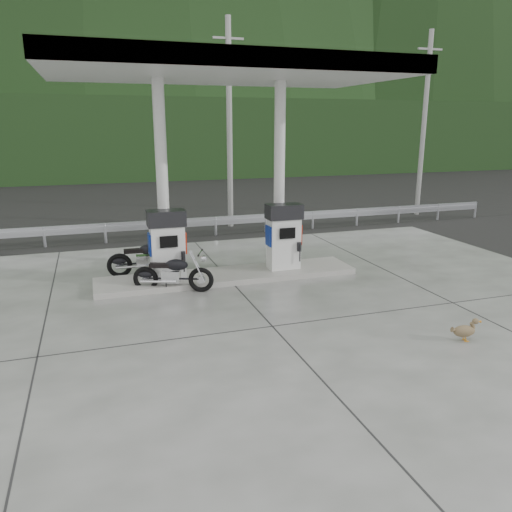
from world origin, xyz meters
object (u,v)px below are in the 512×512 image
object	(u,v)px
gas_pump_right	(284,237)
motorcycle_right	(173,274)
motorcycle_left	(147,258)
duck	(464,331)
gas_pump_left	(167,245)

from	to	relation	value
gas_pump_right	motorcycle_right	xyz separation A→B (m)	(-3.18, -0.61, -0.60)
motorcycle_left	duck	bearing A→B (deg)	-47.34
gas_pump_left	duck	xyz separation A→B (m)	(4.86, -5.32, -0.86)
gas_pump_right	duck	distance (m)	5.63
gas_pump_left	motorcycle_right	bearing A→B (deg)	-88.01
gas_pump_right	motorcycle_right	bearing A→B (deg)	-169.16
motorcycle_right	duck	bearing A→B (deg)	-23.00
gas_pump_right	motorcycle_left	world-z (taller)	gas_pump_right
gas_pump_right	motorcycle_left	size ratio (longest dim) A/B	0.90
gas_pump_right	duck	world-z (taller)	gas_pump_right
gas_pump_left	motorcycle_right	xyz separation A→B (m)	(0.02, -0.61, -0.60)
motorcycle_left	duck	distance (m)	8.26
gas_pump_left	gas_pump_right	world-z (taller)	same
gas_pump_right	motorcycle_left	xyz separation A→B (m)	(-3.64, 1.02, -0.57)
motorcycle_left	duck	size ratio (longest dim) A/B	3.74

